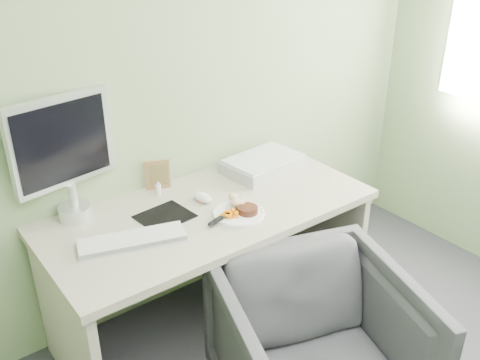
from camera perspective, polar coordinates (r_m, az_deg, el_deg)
wall_back at (r=2.66m, az=-8.30°, el=12.02°), size 3.50×0.00×3.50m
desk at (r=2.69m, az=-3.21°, el=-6.38°), size 1.60×0.75×0.73m
plate at (r=2.53m, az=-0.15°, el=-3.61°), size 0.25×0.25×0.01m
steak at (r=2.51m, az=0.83°, el=-3.20°), size 0.12×0.12×0.03m
potato_pile at (r=2.56m, az=-0.13°, el=-2.29°), size 0.11×0.09×0.05m
carrot_heap at (r=2.48m, az=-1.06°, el=-3.53°), size 0.08×0.08×0.04m
steak_knife at (r=2.46m, az=-2.09°, el=-4.07°), size 0.22×0.08×0.02m
mousepad at (r=2.54m, az=-8.03°, el=-3.86°), size 0.26×0.23×0.00m
keyboard at (r=2.37m, az=-11.41°, el=-6.23°), size 0.48×0.26×0.02m
computer_mouse at (r=2.64m, az=-4.01°, el=-1.84°), size 0.07×0.12×0.04m
photo_frame at (r=2.76m, az=-8.80°, el=0.57°), size 0.12×0.06×0.16m
eyedrop_bottle at (r=2.72m, az=-8.70°, el=-0.89°), size 0.03×0.03×0.08m
scanner at (r=2.95m, az=2.49°, el=1.66°), size 0.44×0.32×0.07m
monitor at (r=2.49m, az=-18.24°, el=2.84°), size 0.49×0.16×0.58m
desk_chair at (r=2.37m, az=8.19°, el=-17.79°), size 0.97×0.99×0.72m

